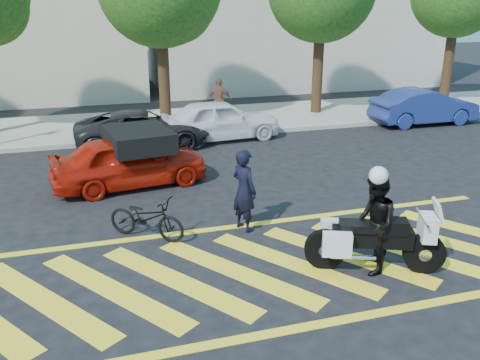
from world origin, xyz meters
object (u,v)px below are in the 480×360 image
object	(u,v)px
bicycle	(146,218)
police_motorcycle	(373,240)
officer_bike	(244,190)
parked_right	(424,107)
red_convertible	(130,161)
parked_mid_right	(220,120)
parked_mid_left	(143,129)
officer_moto	(374,224)

from	to	relation	value
bicycle	police_motorcycle	xyz separation A→B (m)	(3.76, -2.53, 0.15)
officer_bike	parked_right	world-z (taller)	officer_bike
officer_bike	police_motorcycle	world-z (taller)	officer_bike
red_convertible	parked_mid_right	distance (m)	5.31
police_motorcycle	bicycle	bearing A→B (deg)	168.16
red_convertible	parked_mid_left	bearing A→B (deg)	-20.45
bicycle	parked_right	size ratio (longest dim) A/B	0.40
police_motorcycle	parked_mid_left	bearing A→B (deg)	129.43
officer_bike	police_motorcycle	xyz separation A→B (m)	(1.70, -2.36, -0.29)
officer_bike	red_convertible	xyz separation A→B (m)	(-2.08, 3.50, -0.20)
officer_bike	bicycle	size ratio (longest dim) A/B	1.04
red_convertible	parked_right	size ratio (longest dim) A/B	0.94
parked_mid_left	parked_right	distance (m)	11.13
officer_moto	parked_mid_left	size ratio (longest dim) A/B	0.41
officer_moto	parked_mid_left	distance (m)	10.09
red_convertible	parked_right	world-z (taller)	parked_right
officer_moto	parked_mid_right	xyz separation A→B (m)	(-0.24, 9.84, -0.21)
bicycle	police_motorcycle	distance (m)	4.53
officer_moto	parked_mid_right	distance (m)	9.84
officer_bike	officer_moto	bearing A→B (deg)	-170.05
parked_mid_right	parked_right	bearing A→B (deg)	-94.50
red_convertible	parked_mid_left	distance (m)	3.84
parked_mid_left	parked_right	world-z (taller)	parked_right
police_motorcycle	parked_mid_right	xyz separation A→B (m)	(-0.26, 9.82, 0.11)
officer_bike	bicycle	distance (m)	2.11
red_convertible	parked_mid_right	world-z (taller)	parked_mid_right
bicycle	officer_moto	world-z (taller)	officer_moto
red_convertible	parked_mid_right	xyz separation A→B (m)	(3.52, 3.97, 0.03)
bicycle	parked_mid_left	bearing A→B (deg)	31.64
officer_bike	parked_mid_right	bearing A→B (deg)	-36.29
red_convertible	parked_mid_left	xyz separation A→B (m)	(0.78, 3.76, -0.07)
parked_mid_left	parked_mid_right	xyz separation A→B (m)	(2.74, 0.21, 0.10)
officer_moto	parked_mid_right	size ratio (longest dim) A/B	0.44
police_motorcycle	parked_mid_left	size ratio (longest dim) A/B	0.54
parked_mid_right	red_convertible	bearing A→B (deg)	133.93
officer_moto	parked_right	distance (m)	12.77
officer_bike	red_convertible	bearing A→B (deg)	5.37
officer_bike	bicycle	world-z (taller)	officer_bike
officer_moto	red_convertible	xyz separation A→B (m)	(-3.76, 5.87, -0.23)
bicycle	parked_mid_left	size ratio (longest dim) A/B	0.39
officer_bike	red_convertible	size ratio (longest dim) A/B	0.44
bicycle	red_convertible	world-z (taller)	red_convertible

